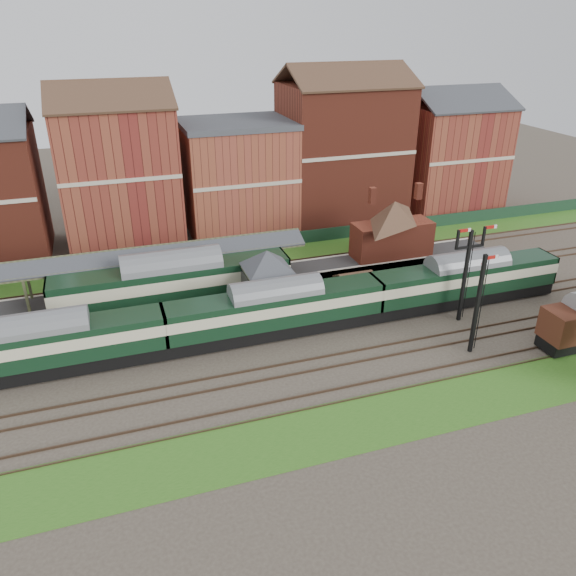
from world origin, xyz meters
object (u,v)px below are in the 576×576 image
object	(u,v)px
dmu_train	(276,309)
platform_railcar	(173,284)
signal_box	(267,282)
semaphore_bracket	(466,269)

from	to	relation	value
dmu_train	platform_railcar	bearing A→B (deg)	137.28
signal_box	semaphore_bracket	size ratio (longest dim) A/B	0.73
semaphore_bracket	dmu_train	size ratio (longest dim) A/B	0.16
dmu_train	platform_railcar	size ratio (longest dim) A/B	2.61
signal_box	platform_railcar	distance (m)	8.03
dmu_train	platform_railcar	xyz separation A→B (m)	(-7.04, 6.50, 0.32)
signal_box	dmu_train	world-z (taller)	signal_box
signal_box	semaphore_bracket	xyz separation A→B (m)	(15.04, -5.75, 1.44)
semaphore_bracket	platform_railcar	world-z (taller)	semaphore_bracket
signal_box	platform_railcar	xyz separation A→B (m)	(-7.32, 3.25, -0.53)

